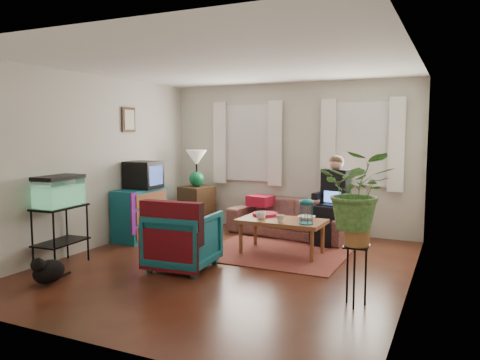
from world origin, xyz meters
The scene contains 31 objects.
floor centered at (0.00, 0.00, 0.00)m, with size 4.50×5.00×0.01m, color #4F2B14.
ceiling centered at (0.00, 0.00, 2.60)m, with size 4.50×5.00×0.01m, color white.
wall_back centered at (0.00, 2.50, 1.30)m, with size 4.50×0.01×2.60m, color silver.
wall_front centered at (0.00, -2.50, 1.30)m, with size 4.50×0.01×2.60m, color silver.
wall_left centered at (-2.25, 0.00, 1.30)m, with size 0.01×5.00×2.60m, color silver.
wall_right centered at (2.25, 0.00, 1.30)m, with size 0.01×5.00×2.60m, color silver.
window_left centered at (-0.80, 2.48, 1.55)m, with size 1.08×0.04×1.38m, color white.
window_right centered at (1.25, 2.48, 1.55)m, with size 1.08×0.04×1.38m, color white.
curtains_left centered at (-0.80, 2.40, 1.55)m, with size 1.36×0.06×1.50m, color white.
curtains_right centered at (1.25, 2.40, 1.55)m, with size 1.36×0.06×1.50m, color white.
picture_frame centered at (-2.21, 0.85, 1.95)m, with size 0.04×0.32×0.40m, color #3D2616.
area_rug centered at (0.35, 0.85, 0.01)m, with size 2.00×1.60×0.01m, color maroon.
sofa centered at (0.17, 2.05, 0.41)m, with size 2.11×0.83×0.83m, color brown.
seated_person centered at (0.92, 1.91, 0.63)m, with size 0.53×0.65×1.26m, color black, non-canonical shape.
side_table centered at (-1.65, 2.05, 0.37)m, with size 0.51×0.51×0.75m, color #382515.
table_lamp centered at (-1.65, 2.05, 1.07)m, with size 0.38×0.38×0.68m, color white, non-canonical shape.
dresser centered at (-1.99, 0.78, 0.42)m, with size 0.46×0.92×0.83m, color #11696B.
crt_tv centered at (-1.97, 0.87, 1.05)m, with size 0.51×0.46×0.44m, color black.
aquarium_stand centered at (-2.00, -0.89, 0.39)m, with size 0.39×0.70×0.79m, color black.
aquarium centered at (-2.00, -0.89, 0.99)m, with size 0.35×0.64×0.41m, color #7FD899.
black_cat centered at (-1.55, -1.52, 0.18)m, with size 0.27×0.42×0.35m, color black.
armchair centered at (-0.48, -0.31, 0.41)m, with size 0.79×0.74×0.81m, color #135F75.
serape_throw centered at (-0.45, -0.63, 0.58)m, with size 0.82×0.19×0.67m, color #9E0A0A.
coffee_table centered at (0.44, 0.88, 0.25)m, with size 1.22×0.66×0.51m, color brown.
cup_a centered at (0.16, 0.78, 0.56)m, with size 0.14×0.14×0.11m, color white.
cup_b centered at (0.49, 0.68, 0.56)m, with size 0.11×0.11×0.10m, color beige.
bowl centered at (0.77, 0.99, 0.53)m, with size 0.24×0.24×0.06m, color white.
snack_tray centered at (0.11, 1.06, 0.53)m, with size 0.38×0.38×0.04m, color #B21414.
birdcage centered at (0.85, 0.71, 0.68)m, with size 0.20×0.20×0.35m, color #115B6B, non-canonical shape.
plant_stand centered at (1.81, -0.71, 0.31)m, with size 0.26×0.26×0.63m, color black.
potted_plant centered at (1.81, -0.71, 1.06)m, with size 0.71×0.62×0.79m, color #599947.
Camera 1 is at (2.69, -5.36, 1.77)m, focal length 35.00 mm.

